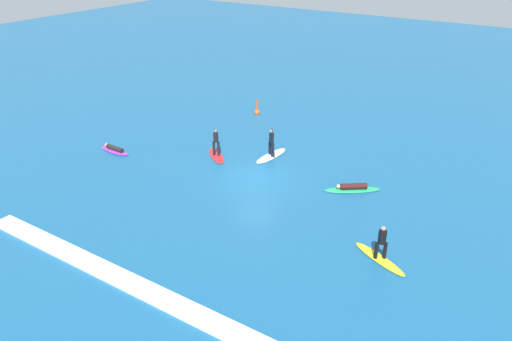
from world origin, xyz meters
TOP-DOWN VIEW (x-y plane):
  - ground_plane at (0.00, 0.00)m, footprint 120.00×120.00m
  - surfer_on_white_board at (-0.88, 3.13)m, footprint 0.99×2.98m
  - surfer_on_red_board at (-3.82, 1.24)m, footprint 2.49×2.22m
  - surfer_on_green_board at (5.29, 1.67)m, footprint 2.96×2.49m
  - surfer_on_purple_board at (-9.81, -1.78)m, footprint 2.45×0.79m
  - surfer_on_yellow_board at (8.90, -3.70)m, footprint 2.92×1.76m
  - marker_buoy at (-6.05, 9.41)m, footprint 0.46×0.46m
  - wave_crest at (0.00, -10.91)m, footprint 15.77×0.90m

SIDE VIEW (x-z plane):
  - ground_plane at x=0.00m, z-range 0.00..0.00m
  - wave_crest at x=0.00m, z-range 0.00..0.18m
  - surfer_on_purple_board at x=-9.81m, z-range -0.06..0.33m
  - surfer_on_green_board at x=5.29m, z-range -0.07..0.36m
  - marker_buoy at x=-6.05m, z-range -0.43..0.83m
  - surfer_on_white_board at x=-0.88m, z-range -0.60..1.42m
  - surfer_on_yellow_board at x=8.90m, z-range -0.41..1.31m
  - surfer_on_red_board at x=-3.82m, z-range -0.44..1.37m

